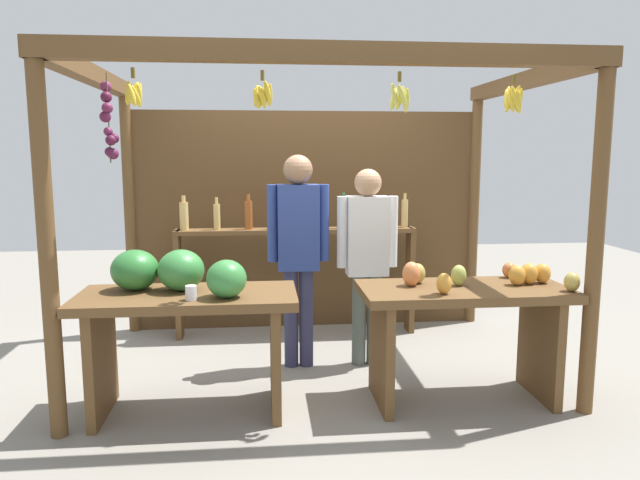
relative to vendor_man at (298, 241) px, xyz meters
The scene contains 7 objects.
ground_plane 1.02m from the vendor_man, 12.05° to the left, with size 12.00×12.00×0.00m, color gray.
market_stall 0.65m from the vendor_man, 74.66° to the left, with size 3.44×2.25×2.31m.
fruit_counter_left 1.14m from the vendor_man, 136.71° to the right, with size 1.40×0.67×1.06m.
fruit_counter_right 1.39m from the vendor_man, 35.30° to the right, with size 1.41×0.64×0.96m.
bottle_shelf_unit 0.86m from the vendor_man, 88.18° to the left, with size 2.21×0.22×1.34m.
vendor_man is the anchor object (origin of this frame).
vendor_woman 0.55m from the vendor_man, ahead, with size 0.48×0.21×1.57m.
Camera 1 is at (-0.43, -4.52, 1.68)m, focal length 32.83 mm.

